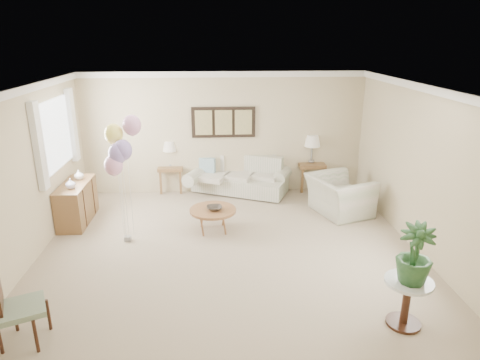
% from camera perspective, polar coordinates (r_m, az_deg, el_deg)
% --- Properties ---
extents(ground_plane, '(6.00, 6.00, 0.00)m').
position_cam_1_polar(ground_plane, '(6.84, -1.37, -10.02)').
color(ground_plane, tan).
extents(room_shell, '(6.04, 6.04, 2.60)m').
position_cam_1_polar(room_shell, '(6.31, -2.51, 3.44)').
color(room_shell, beige).
rests_on(room_shell, ground).
extents(wall_art_triptych, '(1.35, 0.06, 0.65)m').
position_cam_1_polar(wall_art_triptych, '(9.13, -2.21, 7.70)').
color(wall_art_triptych, black).
rests_on(wall_art_triptych, ground).
extents(sofa, '(2.50, 1.58, 0.81)m').
position_cam_1_polar(sofa, '(9.40, 0.01, 0.28)').
color(sofa, beige).
rests_on(sofa, ground).
extents(end_table_left, '(0.54, 0.49, 0.59)m').
position_cam_1_polar(end_table_left, '(9.52, -9.20, 1.35)').
color(end_table_left, olive).
rests_on(end_table_left, ground).
extents(end_table_right, '(0.57, 0.52, 0.62)m').
position_cam_1_polar(end_table_right, '(9.63, 9.45, 1.74)').
color(end_table_right, olive).
rests_on(end_table_right, ground).
extents(lamp_left, '(0.32, 0.32, 0.56)m').
position_cam_1_polar(lamp_left, '(9.38, -9.36, 4.40)').
color(lamp_left, gray).
rests_on(lamp_left, end_table_left).
extents(lamp_right, '(0.35, 0.35, 0.62)m').
position_cam_1_polar(lamp_right, '(9.48, 9.63, 5.04)').
color(lamp_right, gray).
rests_on(lamp_right, end_table_right).
extents(coffee_table, '(0.82, 0.82, 0.41)m').
position_cam_1_polar(coffee_table, '(7.51, -3.64, -4.12)').
color(coffee_table, brown).
rests_on(coffee_table, ground).
extents(decor_bowl, '(0.30, 0.30, 0.07)m').
position_cam_1_polar(decor_bowl, '(7.45, -3.43, -3.76)').
color(decor_bowl, '#322B24').
rests_on(decor_bowl, coffee_table).
extents(armchair, '(1.30, 1.39, 0.73)m').
position_cam_1_polar(armchair, '(8.47, 13.10, -1.99)').
color(armchair, beige).
rests_on(armchair, ground).
extents(side_table, '(0.56, 0.56, 0.60)m').
position_cam_1_polar(side_table, '(5.51, 21.45, -13.67)').
color(side_table, silver).
rests_on(side_table, ground).
extents(potted_plant, '(0.51, 0.51, 0.72)m').
position_cam_1_polar(potted_plant, '(5.25, 22.29, -9.13)').
color(potted_plant, '#1C4722').
rests_on(potted_plant, side_table).
extents(accent_chair, '(0.63, 0.63, 0.98)m').
position_cam_1_polar(accent_chair, '(5.47, -27.93, -14.25)').
color(accent_chair, gray).
rests_on(accent_chair, ground).
extents(credenza, '(0.46, 1.20, 0.74)m').
position_cam_1_polar(credenza, '(8.44, -20.94, -2.84)').
color(credenza, olive).
rests_on(credenza, ground).
extents(vase_white, '(0.21, 0.21, 0.18)m').
position_cam_1_polar(vase_white, '(8.05, -21.67, -0.43)').
color(vase_white, silver).
rests_on(vase_white, credenza).
extents(vase_sage, '(0.21, 0.21, 0.18)m').
position_cam_1_polar(vase_sage, '(8.51, -20.70, 0.66)').
color(vase_sage, silver).
rests_on(vase_sage, credenza).
extents(balloon_cluster, '(0.58, 0.53, 2.12)m').
position_cam_1_polar(balloon_cluster, '(6.97, -15.71, 4.36)').
color(balloon_cluster, gray).
rests_on(balloon_cluster, ground).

